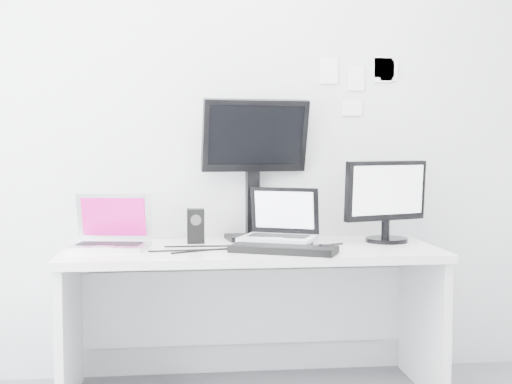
# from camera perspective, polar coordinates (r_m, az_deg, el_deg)

# --- Properties ---
(back_wall) EXTENTS (3.60, 0.00, 3.60)m
(back_wall) POSITION_cam_1_polar(r_m,az_deg,el_deg) (3.72, -0.96, 5.78)
(back_wall) COLOR silver
(back_wall) RESTS_ON ground
(desk) EXTENTS (1.80, 0.70, 0.73)m
(desk) POSITION_cam_1_polar(r_m,az_deg,el_deg) (3.48, -0.37, -10.46)
(desk) COLOR white
(desk) RESTS_ON ground
(macbook) EXTENTS (0.41, 0.33, 0.27)m
(macbook) POSITION_cam_1_polar(r_m,az_deg,el_deg) (3.40, -11.92, -2.29)
(macbook) COLOR silver
(macbook) RESTS_ON desk
(speaker) EXTENTS (0.10, 0.10, 0.17)m
(speaker) POSITION_cam_1_polar(r_m,az_deg,el_deg) (3.56, -4.93, -2.77)
(speaker) COLOR black
(speaker) RESTS_ON desk
(dell_laptop) EXTENTS (0.43, 0.40, 0.29)m
(dell_laptop) POSITION_cam_1_polar(r_m,az_deg,el_deg) (3.42, 1.80, -2.01)
(dell_laptop) COLOR #B7B9BE
(dell_laptop) RESTS_ON desk
(rear_monitor) EXTENTS (0.57, 0.27, 0.75)m
(rear_monitor) POSITION_cam_1_polar(r_m,az_deg,el_deg) (3.66, -0.15, 1.98)
(rear_monitor) COLOR black
(rear_monitor) RESTS_ON desk
(samsung_monitor) EXTENTS (0.51, 0.36, 0.43)m
(samsung_monitor) POSITION_cam_1_polar(r_m,az_deg,el_deg) (3.63, 10.60, -0.64)
(samsung_monitor) COLOR black
(samsung_monitor) RESTS_ON desk
(keyboard) EXTENTS (0.52, 0.36, 0.03)m
(keyboard) POSITION_cam_1_polar(r_m,az_deg,el_deg) (3.24, 2.25, -4.66)
(keyboard) COLOR black
(keyboard) RESTS_ON desk
(mouse) EXTENTS (0.14, 0.11, 0.04)m
(mouse) POSITION_cam_1_polar(r_m,az_deg,el_deg) (3.25, 5.60, -4.58)
(mouse) COLOR black
(mouse) RESTS_ON desk
(wall_note_0) EXTENTS (0.10, 0.00, 0.14)m
(wall_note_0) POSITION_cam_1_polar(r_m,az_deg,el_deg) (3.80, 5.91, 9.80)
(wall_note_0) COLOR white
(wall_note_0) RESTS_ON back_wall
(wall_note_1) EXTENTS (0.09, 0.00, 0.13)m
(wall_note_1) POSITION_cam_1_polar(r_m,az_deg,el_deg) (3.83, 8.12, 9.13)
(wall_note_1) COLOR white
(wall_note_1) RESTS_ON back_wall
(wall_note_2) EXTENTS (0.10, 0.00, 0.14)m
(wall_note_2) POSITION_cam_1_polar(r_m,az_deg,el_deg) (3.88, 10.31, 9.79)
(wall_note_2) COLOR white
(wall_note_2) RESTS_ON back_wall
(wall_note_3) EXTENTS (0.11, 0.00, 0.08)m
(wall_note_3) POSITION_cam_1_polar(r_m,az_deg,el_deg) (3.82, 7.81, 6.75)
(wall_note_3) COLOR white
(wall_note_3) RESTS_ON back_wall
(wall_note_4) EXTENTS (0.12, 0.00, 0.11)m
(wall_note_4) POSITION_cam_1_polar(r_m,az_deg,el_deg) (3.88, 10.34, 9.91)
(wall_note_4) COLOR white
(wall_note_4) RESTS_ON back_wall
(wall_note_5) EXTENTS (0.10, 0.00, 0.11)m
(wall_note_5) POSITION_cam_1_polar(r_m,az_deg,el_deg) (3.89, 10.76, 9.67)
(wall_note_5) COLOR white
(wall_note_5) RESTS_ON back_wall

